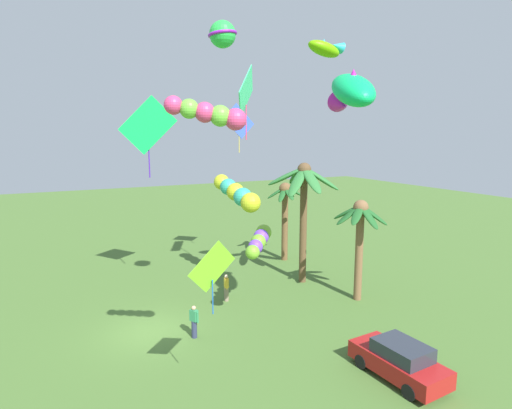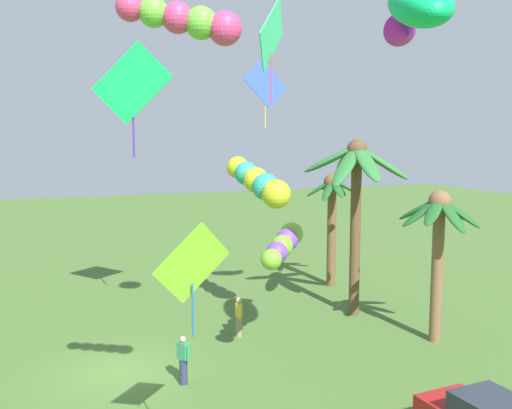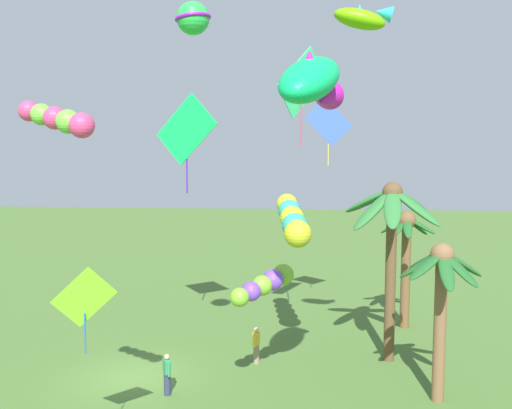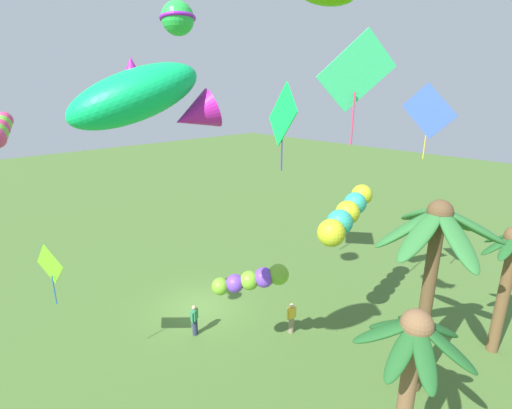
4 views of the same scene
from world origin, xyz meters
The scene contains 17 objects.
ground_plane centered at (0.00, 0.00, 0.00)m, with size 120.00×120.00×0.00m, color #476B2D.
palm_tree_0 centered at (1.28, 11.82, 4.34)m, with size 3.10×3.17×5.91m.
palm_tree_1 centered at (-7.56, 12.08, 4.23)m, with size 2.96×2.81×6.01m.
palm_tree_2 centered at (-2.78, 10.62, 6.03)m, with size 4.62×4.16×7.82m.
parked_car_0 centered at (8.41, 7.93, 0.75)m, with size 4.01×1.96×1.51m.
spectator_0 centered at (1.55, 1.77, 0.81)m, with size 0.49×0.39×1.59m.
spectator_1 centered at (-1.93, 4.87, 0.81)m, with size 0.54×0.30×1.59m.
kite_fish_0 centered at (1.74, 8.82, 13.75)m, with size 0.94×2.11×1.06m.
kite_tube_1 centered at (-3.65, 6.37, 6.03)m, with size 4.26×1.65×2.03m.
kite_ball_2 centered at (2.39, 3.06, 13.69)m, with size 1.60×1.60×1.12m.
kite_diamond_3 centered at (-7.04, 8.05, 10.43)m, with size 0.27×2.38×3.33m.
kite_tube_4 centered at (1.14, 5.43, 4.24)m, with size 2.48×2.27×1.23m.
kite_diamond_5 centered at (-4.84, 1.37, 10.02)m, with size 1.31×3.12×4.66m.
kite_diamond_6 centered at (-3.09, 6.72, 11.97)m, with size 2.43×2.02×4.31m.
kite_tube_7 centered at (7.68, 0.43, 10.14)m, with size 1.26×2.30×1.01m.
kite_diamond_8 centered at (6.99, 0.71, 5.17)m, with size 0.41×1.82×2.56m.
kite_fish_9 centered at (5.99, 7.04, 11.21)m, with size 3.76×2.48×2.07m.
Camera 1 is at (19.62, -3.99, 9.49)m, focal length 29.53 mm.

